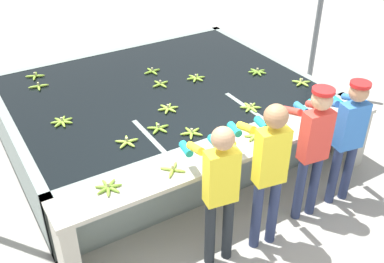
# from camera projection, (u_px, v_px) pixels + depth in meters

# --- Properties ---
(ground_plane) EXTENTS (80.00, 80.00, 0.00)m
(ground_plane) POSITION_uv_depth(u_px,v_px,m) (242.00, 219.00, 5.32)
(ground_plane) COLOR #A3A099
(ground_plane) RESTS_ON ground
(wash_tank) EXTENTS (4.18, 3.23, 0.88)m
(wash_tank) POSITION_uv_depth(u_px,v_px,m) (159.00, 113.00, 6.57)
(wash_tank) COLOR gray
(wash_tank) RESTS_ON ground
(work_ledge) EXTENTS (4.18, 0.45, 0.88)m
(work_ledge) POSITION_uv_depth(u_px,v_px,m) (233.00, 168.00, 5.15)
(work_ledge) COLOR #B7B2A3
(work_ledge) RESTS_ON ground
(worker_0) EXTENTS (0.48, 0.74, 1.65)m
(worker_0) POSITION_uv_depth(u_px,v_px,m) (219.00, 184.00, 4.31)
(worker_0) COLOR #1E2328
(worker_0) RESTS_ON ground
(worker_1) EXTENTS (0.48, 0.74, 1.75)m
(worker_1) POSITION_uv_depth(u_px,v_px,m) (269.00, 164.00, 4.47)
(worker_1) COLOR navy
(worker_1) RESTS_ON ground
(worker_2) EXTENTS (0.46, 0.74, 1.68)m
(worker_2) POSITION_uv_depth(u_px,v_px,m) (313.00, 142.00, 4.87)
(worker_2) COLOR navy
(worker_2) RESTS_ON ground
(worker_3) EXTENTS (0.48, 0.74, 1.62)m
(worker_3) POSITION_uv_depth(u_px,v_px,m) (348.00, 132.00, 5.14)
(worker_3) COLOR navy
(worker_3) RESTS_ON ground
(banana_bunch_floating_0) EXTENTS (0.28, 0.28, 0.08)m
(banana_bunch_floating_0) POSITION_uv_depth(u_px,v_px,m) (168.00, 108.00, 5.76)
(banana_bunch_floating_0) COLOR #93BC3D
(banana_bunch_floating_0) RESTS_ON wash_tank
(banana_bunch_floating_1) EXTENTS (0.28, 0.26, 0.08)m
(banana_bunch_floating_1) POSITION_uv_depth(u_px,v_px,m) (302.00, 82.00, 6.39)
(banana_bunch_floating_1) COLOR #9EC642
(banana_bunch_floating_1) RESTS_ON wash_tank
(banana_bunch_floating_2) EXTENTS (0.27, 0.27, 0.08)m
(banana_bunch_floating_2) POSITION_uv_depth(u_px,v_px,m) (35.00, 76.00, 6.57)
(banana_bunch_floating_2) COLOR #8CB738
(banana_bunch_floating_2) RESTS_ON wash_tank
(banana_bunch_floating_3) EXTENTS (0.28, 0.28, 0.08)m
(banana_bunch_floating_3) POSITION_uv_depth(u_px,v_px,m) (152.00, 71.00, 6.71)
(banana_bunch_floating_3) COLOR #7FAD33
(banana_bunch_floating_3) RESTS_ON wash_tank
(banana_bunch_floating_4) EXTENTS (0.27, 0.28, 0.08)m
(banana_bunch_floating_4) POSITION_uv_depth(u_px,v_px,m) (127.00, 142.00, 5.10)
(banana_bunch_floating_4) COLOR #9EC642
(banana_bunch_floating_4) RESTS_ON wash_tank
(banana_bunch_floating_5) EXTENTS (0.28, 0.28, 0.08)m
(banana_bunch_floating_5) POSITION_uv_depth(u_px,v_px,m) (196.00, 78.00, 6.52)
(banana_bunch_floating_5) COLOR #8CB738
(banana_bunch_floating_5) RESTS_ON wash_tank
(banana_bunch_floating_6) EXTENTS (0.27, 0.28, 0.08)m
(banana_bunch_floating_6) POSITION_uv_depth(u_px,v_px,m) (251.00, 107.00, 5.78)
(banana_bunch_floating_6) COLOR #93BC3D
(banana_bunch_floating_6) RESTS_ON wash_tank
(banana_bunch_floating_7) EXTENTS (0.28, 0.27, 0.08)m
(banana_bunch_floating_7) POSITION_uv_depth(u_px,v_px,m) (192.00, 133.00, 5.26)
(banana_bunch_floating_7) COLOR #8CB738
(banana_bunch_floating_7) RESTS_ON wash_tank
(banana_bunch_floating_8) EXTENTS (0.28, 0.28, 0.08)m
(banana_bunch_floating_8) POSITION_uv_depth(u_px,v_px,m) (39.00, 86.00, 6.29)
(banana_bunch_floating_8) COLOR #93BC3D
(banana_bunch_floating_8) RESTS_ON wash_tank
(banana_bunch_floating_9) EXTENTS (0.26, 0.28, 0.08)m
(banana_bunch_floating_9) POSITION_uv_depth(u_px,v_px,m) (158.00, 128.00, 5.35)
(banana_bunch_floating_9) COLOR #7FAD33
(banana_bunch_floating_9) RESTS_ON wash_tank
(banana_bunch_floating_10) EXTENTS (0.28, 0.28, 0.08)m
(banana_bunch_floating_10) POSITION_uv_depth(u_px,v_px,m) (160.00, 84.00, 6.35)
(banana_bunch_floating_10) COLOR #8CB738
(banana_bunch_floating_10) RESTS_ON wash_tank
(banana_bunch_floating_11) EXTENTS (0.28, 0.28, 0.08)m
(banana_bunch_floating_11) POSITION_uv_depth(u_px,v_px,m) (257.00, 72.00, 6.70)
(banana_bunch_floating_11) COLOR #75A333
(banana_bunch_floating_11) RESTS_ON wash_tank
(banana_bunch_floating_12) EXTENTS (0.28, 0.28, 0.08)m
(banana_bunch_floating_12) POSITION_uv_depth(u_px,v_px,m) (62.00, 122.00, 5.48)
(banana_bunch_floating_12) COLOR #8CB738
(banana_bunch_floating_12) RESTS_ON wash_tank
(banana_bunch_ledge_0) EXTENTS (0.28, 0.28, 0.08)m
(banana_bunch_ledge_0) POSITION_uv_depth(u_px,v_px,m) (108.00, 187.00, 4.41)
(banana_bunch_ledge_0) COLOR #75A333
(banana_bunch_ledge_0) RESTS_ON work_ledge
(banana_bunch_ledge_1) EXTENTS (0.23, 0.23, 0.08)m
(banana_bunch_ledge_1) POSITION_uv_depth(u_px,v_px,m) (173.00, 170.00, 4.66)
(banana_bunch_ledge_1) COLOR #9EC642
(banana_bunch_ledge_1) RESTS_ON work_ledge
(banana_bunch_ledge_2) EXTENTS (0.28, 0.28, 0.08)m
(banana_bunch_ledge_2) POSITION_uv_depth(u_px,v_px,m) (256.00, 136.00, 5.20)
(banana_bunch_ledge_2) COLOR #9EC642
(banana_bunch_ledge_2) RESTS_ON work_ledge
(knife_0) EXTENTS (0.30, 0.22, 0.02)m
(knife_0) POSITION_uv_depth(u_px,v_px,m) (331.00, 112.00, 5.69)
(knife_0) COLOR silver
(knife_0) RESTS_ON work_ledge
(support_post_right) EXTENTS (0.09, 0.09, 3.20)m
(support_post_right) POSITION_uv_depth(u_px,v_px,m) (321.00, 3.00, 7.26)
(support_post_right) COLOR slate
(support_post_right) RESTS_ON ground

